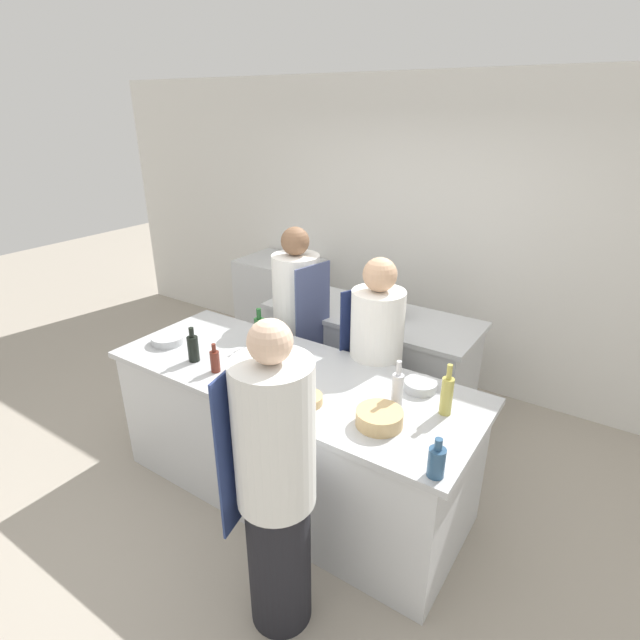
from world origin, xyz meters
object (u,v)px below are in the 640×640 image
object	(u,v)px
oven_range	(281,305)
bowl_mixing_large	(420,386)
chef_at_pass_far	(375,370)
bottle_water	(437,461)
chef_at_stove	(297,328)
bottle_vinegar	(397,390)
bottle_sauce	(215,361)
bowl_ceramic_blue	(379,418)
bottle_cooking_oil	(447,394)
bowl_wooden_salad	(307,399)
chef_at_prep_near	(276,487)
stockpot	(388,303)
bottle_olive_oil	(193,348)
bowl_prep_small	(168,339)
bottle_wine	(260,330)

from	to	relation	value
oven_range	bowl_mixing_large	bearing A→B (deg)	-33.37
chef_at_pass_far	bottle_water	bearing A→B (deg)	-117.40
oven_range	bowl_mixing_large	xyz separation A→B (m)	(2.25, -1.48, 0.46)
chef_at_stove	bottle_vinegar	distance (m)	1.50
chef_at_stove	bottle_sauce	xyz separation A→B (m)	(0.10, -1.02, 0.18)
bottle_sauce	bowl_ceramic_blue	distance (m)	1.16
oven_range	bottle_vinegar	distance (m)	2.88
oven_range	bottle_sauce	size ratio (longest dim) A/B	5.14
chef_at_stove	bowl_mixing_large	distance (m)	1.39
chef_at_stove	bottle_cooking_oil	world-z (taller)	chef_at_stove
bottle_cooking_oil	bowl_wooden_salad	world-z (taller)	bottle_cooking_oil
chef_at_stove	chef_at_pass_far	size ratio (longest dim) A/B	1.03
chef_at_prep_near	stockpot	size ratio (longest dim) A/B	6.53
bottle_olive_oil	bottle_vinegar	bearing A→B (deg)	9.40
bottle_sauce	bowl_mixing_large	bearing A→B (deg)	23.84
bottle_water	bowl_ceramic_blue	distance (m)	0.46
oven_range	chef_at_prep_near	distance (m)	3.27
bowl_prep_small	bowl_ceramic_blue	size ratio (longest dim) A/B	0.91
chef_at_prep_near	bowl_mixing_large	distance (m)	1.12
bottle_olive_oil	chef_at_stove	bearing A→B (deg)	82.71
bottle_wine	bowl_ceramic_blue	world-z (taller)	bottle_wine
bottle_olive_oil	bowl_wooden_salad	world-z (taller)	bottle_olive_oil
bowl_ceramic_blue	bowl_wooden_salad	world-z (taller)	bowl_ceramic_blue
chef_at_prep_near	chef_at_pass_far	xyz separation A→B (m)	(-0.19, 1.35, -0.05)
chef_at_prep_near	bowl_wooden_salad	size ratio (longest dim) A/B	9.27
bottle_vinegar	bottle_wine	size ratio (longest dim) A/B	1.11
chef_at_prep_near	bottle_vinegar	world-z (taller)	chef_at_prep_near
stockpot	bowl_ceramic_blue	bearing A→B (deg)	-65.03
chef_at_prep_near	bottle_wine	xyz separation A→B (m)	(-0.96, 1.03, 0.18)
bowl_prep_small	bowl_mixing_large	bearing A→B (deg)	13.22
bottle_vinegar	bowl_ceramic_blue	world-z (taller)	bottle_vinegar
oven_range	bottle_wine	bearing A→B (deg)	-56.14
bottle_wine	bottle_cooking_oil	size ratio (longest dim) A/B	0.89
chef_at_pass_far	bottle_vinegar	bearing A→B (deg)	-120.47
bottle_vinegar	bowl_prep_small	bearing A→B (deg)	-175.18
bowl_prep_small	bottle_vinegar	bearing A→B (deg)	4.82
bottle_vinegar	bottle_cooking_oil	bearing A→B (deg)	24.85
bottle_vinegar	bowl_mixing_large	xyz separation A→B (m)	(0.03, 0.27, -0.09)
bottle_olive_oil	bottle_sauce	bearing A→B (deg)	-6.70
bottle_olive_oil	bowl_ceramic_blue	bearing A→B (deg)	1.69
bottle_olive_oil	bowl_ceramic_blue	size ratio (longest dim) A/B	0.95
chef_at_pass_far	bottle_cooking_oil	size ratio (longest dim) A/B	5.29
chef_at_prep_near	bowl_prep_small	size ratio (longest dim) A/B	7.36
bottle_sauce	bowl_ceramic_blue	bearing A→B (deg)	3.34
bottle_cooking_oil	bowl_wooden_salad	size ratio (longest dim) A/B	1.65
chef_at_stove	bottle_sauce	size ratio (longest dim) A/B	8.49
bottle_cooking_oil	bottle_sauce	bearing A→B (deg)	-165.27
bottle_cooking_oil	chef_at_stove	bearing A→B (deg)	156.59
chef_at_prep_near	bottle_vinegar	bearing A→B (deg)	-28.29
bowl_wooden_salad	bowl_prep_small	bearing A→B (deg)	176.12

